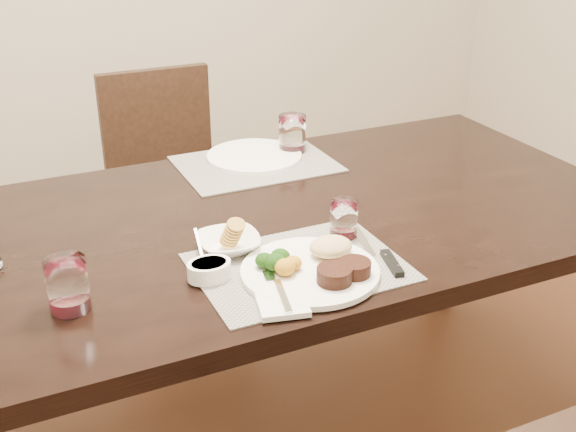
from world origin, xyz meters
name	(u,v)px	position (x,y,z in m)	size (l,w,h in m)	color
dining_table	(264,244)	(0.00, 0.00, 0.67)	(2.00, 1.00, 0.75)	black
chair_far	(168,179)	(0.00, 0.93, 0.50)	(0.42, 0.42, 0.90)	black
placemat_near	(299,267)	(-0.03, -0.28, 0.75)	(0.46, 0.34, 0.00)	gray
placemat_far	(256,164)	(0.12, 0.35, 0.75)	(0.46, 0.34, 0.00)	gray
dinner_plate	(317,267)	(-0.01, -0.33, 0.77)	(0.31, 0.31, 0.05)	white
napkin_fork	(278,294)	(-0.13, -0.38, 0.76)	(0.14, 0.20, 0.02)	white
steak_knife	(385,258)	(0.16, -0.34, 0.76)	(0.06, 0.26, 0.01)	white
cracker_bowl	(229,242)	(-0.15, -0.14, 0.77)	(0.16, 0.16, 0.06)	white
sauce_ramekin	(209,269)	(-0.23, -0.25, 0.78)	(0.10, 0.15, 0.08)	white
wine_glass_near	(344,220)	(0.13, -0.19, 0.79)	(0.07, 0.07, 0.09)	white
far_plate	(254,156)	(0.14, 0.39, 0.76)	(0.29, 0.29, 0.01)	white
wine_glass_far	(292,136)	(0.27, 0.39, 0.81)	(0.09, 0.09, 0.12)	white
wine_glass_side	(68,287)	(-0.53, -0.24, 0.80)	(0.08, 0.08, 0.11)	white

